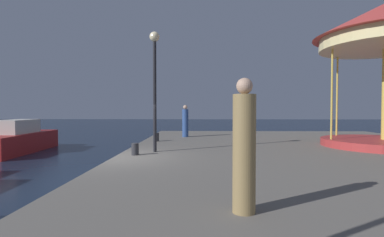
# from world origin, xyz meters

# --- Properties ---
(ground_plane) EXTENTS (120.00, 120.00, 0.00)m
(ground_plane) POSITION_xyz_m (0.00, 0.00, 0.00)
(ground_plane) COLOR #162338
(quay_dock) EXTENTS (14.30, 22.59, 0.80)m
(quay_dock) POSITION_xyz_m (7.15, 0.00, 0.40)
(quay_dock) COLOR slate
(quay_dock) RESTS_ON ground
(motorboat_red) EXTENTS (2.06, 5.87, 1.78)m
(motorboat_red) POSITION_xyz_m (-7.06, 6.14, 0.68)
(motorboat_red) COLOR maroon
(motorboat_red) RESTS_ON ground
(lamp_post_mid_promenade) EXTENTS (0.36, 0.36, 4.30)m
(lamp_post_mid_promenade) POSITION_xyz_m (1.15, 1.13, 3.74)
(lamp_post_mid_promenade) COLOR black
(lamp_post_mid_promenade) RESTS_ON quay_dock
(bollard_south) EXTENTS (0.24, 0.24, 0.40)m
(bollard_south) POSITION_xyz_m (0.69, 4.59, 1.00)
(bollard_south) COLOR #2D2D33
(bollard_south) RESTS_ON quay_dock
(bollard_north) EXTENTS (0.24, 0.24, 0.40)m
(bollard_north) POSITION_xyz_m (0.60, 0.36, 1.00)
(bollard_north) COLOR #2D2D33
(bollard_north) RESTS_ON quay_dock
(person_by_the_water) EXTENTS (0.34, 0.34, 1.77)m
(person_by_the_water) POSITION_xyz_m (1.96, 6.87, 1.63)
(person_by_the_water) COLOR #2D4C8C
(person_by_the_water) RESTS_ON quay_dock
(person_far_corner) EXTENTS (0.34, 0.34, 1.99)m
(person_far_corner) POSITION_xyz_m (3.42, -5.00, 1.74)
(person_far_corner) COLOR #937A4C
(person_far_corner) RESTS_ON quay_dock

